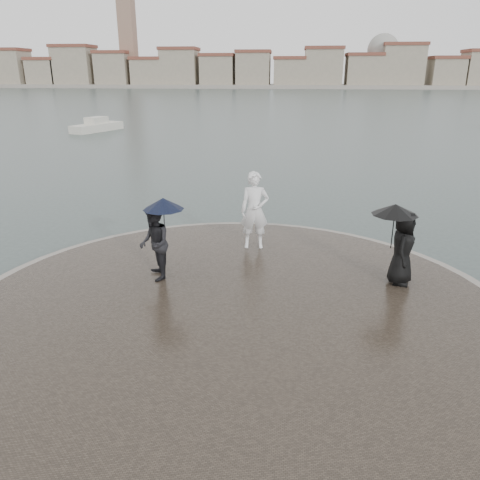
# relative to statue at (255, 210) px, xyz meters

# --- Properties ---
(ground) EXTENTS (400.00, 400.00, 0.00)m
(ground) POSITION_rel_statue_xyz_m (-0.16, -7.26, -1.47)
(ground) COLOR #2B3835
(ground) RESTS_ON ground
(kerb_ring) EXTENTS (12.50, 12.50, 0.32)m
(kerb_ring) POSITION_rel_statue_xyz_m (-0.16, -3.76, -1.31)
(kerb_ring) COLOR gray
(kerb_ring) RESTS_ON ground
(quay_tip) EXTENTS (11.90, 11.90, 0.36)m
(quay_tip) POSITION_rel_statue_xyz_m (-0.16, -3.76, -1.29)
(quay_tip) COLOR #2D261E
(quay_tip) RESTS_ON ground
(statue) EXTENTS (0.86, 0.61, 2.23)m
(statue) POSITION_rel_statue_xyz_m (0.00, 0.00, 0.00)
(statue) COLOR white
(statue) RESTS_ON quay_tip
(visitor_left) EXTENTS (1.23, 1.14, 2.04)m
(visitor_left) POSITION_rel_statue_xyz_m (-2.21, -2.44, -0.01)
(visitor_left) COLOR black
(visitor_left) RESTS_ON quay_tip
(visitor_right) EXTENTS (1.20, 1.15, 1.95)m
(visitor_right) POSITION_rel_statue_xyz_m (3.63, -2.07, 0.02)
(visitor_right) COLOR black
(visitor_right) RESTS_ON quay_tip
(far_skyline) EXTENTS (260.00, 20.00, 37.00)m
(far_skyline) POSITION_rel_statue_xyz_m (-6.45, 153.44, 4.14)
(far_skyline) COLOR gray
(far_skyline) RESTS_ON ground
(boats) EXTENTS (43.99, 10.19, 1.50)m
(boats) POSITION_rel_statue_xyz_m (2.78, 33.09, -1.10)
(boats) COLOR beige
(boats) RESTS_ON ground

